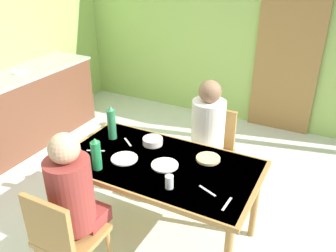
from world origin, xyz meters
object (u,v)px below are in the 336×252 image
(person_near_diner, at_px, (72,192))
(water_bottle_green_far, at_px, (112,123))
(serving_bowl_center, at_px, (153,141))
(person_far_diner, at_px, (207,127))
(water_bottle_green_near, at_px, (96,155))
(chair_far_diner, at_px, (211,148))
(kitchen_counter, at_px, (2,119))
(dining_table, at_px, (159,170))
(chair_near_diner, at_px, (64,237))

(person_near_diner, height_order, water_bottle_green_far, person_near_diner)
(person_near_diner, height_order, serving_bowl_center, person_near_diner)
(person_far_diner, relative_size, serving_bowl_center, 4.53)
(water_bottle_green_near, bearing_deg, chair_far_diner, 64.05)
(kitchen_counter, distance_m, dining_table, 2.30)
(water_bottle_green_far, height_order, serving_bowl_center, water_bottle_green_far)
(kitchen_counter, height_order, dining_table, kitchen_counter)
(chair_far_diner, height_order, water_bottle_green_far, water_bottle_green_far)
(person_near_diner, distance_m, water_bottle_green_near, 0.37)
(dining_table, xyz_separation_m, chair_near_diner, (-0.30, -0.78, -0.17))
(chair_near_diner, relative_size, water_bottle_green_near, 3.34)
(chair_far_diner, height_order, water_bottle_green_near, water_bottle_green_near)
(person_near_diner, relative_size, serving_bowl_center, 4.53)
(water_bottle_green_near, distance_m, water_bottle_green_far, 0.48)
(water_bottle_green_far, bearing_deg, kitchen_counter, 173.64)
(person_near_diner, relative_size, water_bottle_green_far, 2.55)
(chair_near_diner, height_order, water_bottle_green_near, water_bottle_green_near)
(dining_table, distance_m, person_near_diner, 0.72)
(kitchen_counter, bearing_deg, water_bottle_green_near, -18.53)
(kitchen_counter, relative_size, chair_near_diner, 2.98)
(kitchen_counter, relative_size, water_bottle_green_far, 8.57)
(person_far_diner, bearing_deg, dining_table, 77.32)
(person_far_diner, height_order, water_bottle_green_far, person_far_diner)
(person_far_diner, bearing_deg, chair_near_diner, 72.48)
(dining_table, bearing_deg, chair_far_diner, 79.49)
(water_bottle_green_near, distance_m, serving_bowl_center, 0.55)
(dining_table, height_order, water_bottle_green_far, water_bottle_green_far)
(chair_near_diner, xyz_separation_m, person_near_diner, (-0.00, 0.14, 0.28))
(chair_far_diner, bearing_deg, water_bottle_green_far, 41.71)
(chair_far_diner, relative_size, person_far_diner, 1.13)
(person_far_diner, distance_m, water_bottle_green_near, 1.06)
(kitchen_counter, height_order, person_far_diner, person_far_diner)
(person_far_diner, xyz_separation_m, serving_bowl_center, (-0.33, -0.41, -0.02))
(dining_table, relative_size, serving_bowl_center, 9.08)
(chair_near_diner, bearing_deg, water_bottle_green_far, 104.75)
(chair_far_diner, distance_m, water_bottle_green_near, 1.23)
(kitchen_counter, xyz_separation_m, person_near_diner, (1.96, -0.99, 0.33))
(serving_bowl_center, bearing_deg, person_near_diner, -97.66)
(chair_far_diner, bearing_deg, chair_near_diner, 73.94)
(chair_near_diner, distance_m, chair_far_diner, 1.62)
(chair_near_diner, height_order, person_near_diner, person_near_diner)
(person_far_diner, bearing_deg, water_bottle_green_near, 60.82)
(chair_near_diner, xyz_separation_m, water_bottle_green_far, (-0.25, 0.93, 0.38))
(serving_bowl_center, bearing_deg, kitchen_counter, 176.66)
(dining_table, height_order, water_bottle_green_near, water_bottle_green_near)
(dining_table, bearing_deg, serving_bowl_center, 129.18)
(chair_near_diner, xyz_separation_m, person_far_diner, (0.45, 1.42, 0.28))
(water_bottle_green_far, bearing_deg, serving_bowl_center, 10.93)
(chair_near_diner, bearing_deg, water_bottle_green_near, 98.05)
(person_far_diner, bearing_deg, serving_bowl_center, 51.24)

